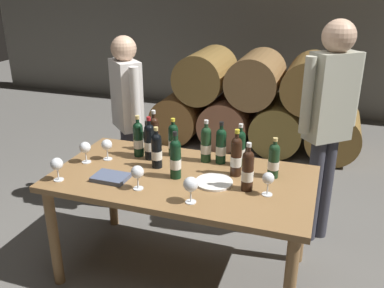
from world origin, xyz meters
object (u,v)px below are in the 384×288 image
(wine_glass_4, at_px, (107,145))
(taster_seated_left, at_px, (127,110))
(wine_glass_0, at_px, (85,148))
(wine_bottle_2, at_px, (173,139))
(wine_bottle_0, at_px, (221,145))
(wine_bottle_3, at_px, (248,170))
(wine_bottle_4, at_px, (236,156))
(wine_bottle_9, at_px, (240,148))
(dining_table, at_px, (182,188))
(wine_bottle_8, at_px, (157,150))
(wine_glass_2, at_px, (268,179))
(tasting_notebook, at_px, (111,177))
(wine_bottle_5, at_px, (154,133))
(wine_glass_5, at_px, (57,165))
(serving_plate, at_px, (214,182))
(wine_bottle_6, at_px, (175,158))
(wine_bottle_11, at_px, (138,139))
(sommelier_presenting, at_px, (329,114))
(wine_bottle_1, at_px, (149,141))
(wine_bottle_10, at_px, (274,160))
(wine_bottle_7, at_px, (206,144))
(wine_glass_3, at_px, (191,185))
(wine_glass_1, at_px, (137,173))

(wine_glass_4, height_order, taster_seated_left, taster_seated_left)
(wine_glass_0, bearing_deg, wine_bottle_2, 30.57)
(wine_bottle_0, xyz_separation_m, wine_bottle_3, (0.26, -0.34, 0.00))
(wine_bottle_4, relative_size, wine_bottle_9, 1.06)
(dining_table, xyz_separation_m, wine_bottle_8, (-0.21, 0.08, 0.22))
(wine_bottle_4, xyz_separation_m, wine_glass_2, (0.24, -0.20, -0.03))
(tasting_notebook, bearing_deg, wine_bottle_0, 39.25)
(wine_bottle_5, bearing_deg, wine_glass_5, -120.56)
(wine_bottle_9, xyz_separation_m, serving_plate, (-0.09, -0.32, -0.12))
(wine_bottle_4, distance_m, wine_bottle_8, 0.54)
(wine_bottle_2, height_order, wine_bottle_6, wine_bottle_6)
(wine_glass_4, distance_m, taster_seated_left, 0.66)
(wine_bottle_3, distance_m, wine_bottle_11, 0.89)
(wine_glass_2, distance_m, sommelier_presenting, 0.89)
(wine_bottle_2, relative_size, taster_seated_left, 0.18)
(wine_bottle_8, bearing_deg, wine_bottle_4, 5.47)
(wine_bottle_9, xyz_separation_m, wine_glass_5, (-1.05, -0.60, -0.02))
(wine_bottle_5, distance_m, wine_glass_4, 0.36)
(wine_bottle_3, bearing_deg, wine_glass_5, -167.38)
(wine_bottle_1, bearing_deg, serving_plate, -22.04)
(wine_bottle_1, relative_size, wine_bottle_6, 0.99)
(wine_bottle_2, bearing_deg, taster_seated_left, 144.22)
(wine_bottle_5, height_order, wine_glass_5, wine_bottle_5)
(wine_bottle_9, bearing_deg, wine_bottle_1, -170.92)
(wine_bottle_2, distance_m, wine_glass_4, 0.47)
(wine_bottle_10, height_order, wine_bottle_11, wine_bottle_11)
(wine_bottle_0, height_order, sommelier_presenting, sommelier_presenting)
(wine_bottle_0, bearing_deg, wine_bottle_7, -173.65)
(wine_bottle_1, bearing_deg, wine_bottle_7, 12.71)
(wine_bottle_2, distance_m, tasting_notebook, 0.56)
(wine_bottle_6, relative_size, sommelier_presenting, 0.18)
(sommelier_presenting, bearing_deg, wine_bottle_2, -156.75)
(tasting_notebook, height_order, serving_plate, tasting_notebook)
(wine_glass_0, relative_size, wine_glass_2, 1.04)
(wine_glass_2, distance_m, wine_glass_4, 1.17)
(wine_bottle_4, distance_m, wine_glass_0, 1.05)
(wine_bottle_8, relative_size, wine_glass_3, 1.80)
(wine_bottle_1, relative_size, wine_bottle_2, 1.11)
(tasting_notebook, bearing_deg, wine_bottle_1, 75.06)
(wine_glass_4, bearing_deg, wine_bottle_4, 2.86)
(wine_bottle_2, height_order, wine_glass_4, wine_bottle_2)
(wine_glass_1, xyz_separation_m, sommelier_presenting, (1.06, 1.00, 0.17))
(wine_bottle_2, bearing_deg, wine_bottle_10, -9.45)
(dining_table, height_order, tasting_notebook, tasting_notebook)
(wine_bottle_1, height_order, wine_bottle_6, wine_bottle_6)
(wine_bottle_10, relative_size, sommelier_presenting, 0.16)
(wine_bottle_7, height_order, wine_glass_1, wine_bottle_7)
(dining_table, bearing_deg, wine_glass_0, -178.94)
(wine_bottle_4, height_order, wine_bottle_11, wine_bottle_4)
(wine_bottle_2, bearing_deg, wine_glass_3, -60.64)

